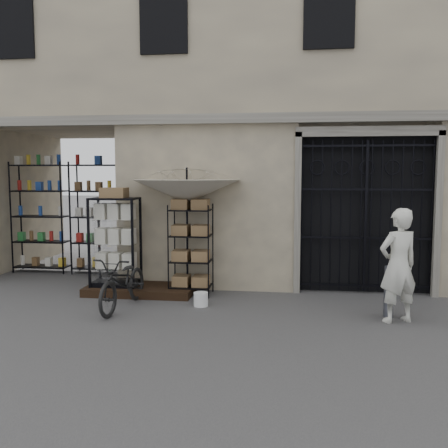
# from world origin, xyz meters

# --- Properties ---
(ground) EXTENTS (80.00, 80.00, 0.00)m
(ground) POSITION_xyz_m (0.00, 0.00, 0.00)
(ground) COLOR #232326
(ground) RESTS_ON ground
(main_building) EXTENTS (14.00, 4.00, 9.00)m
(main_building) POSITION_xyz_m (0.00, 4.00, 4.50)
(main_building) COLOR tan
(main_building) RESTS_ON ground
(shop_recess) EXTENTS (3.00, 1.70, 3.00)m
(shop_recess) POSITION_xyz_m (-4.50, 2.80, 1.50)
(shop_recess) COLOR black
(shop_recess) RESTS_ON ground
(shop_shelving) EXTENTS (2.70, 0.50, 2.50)m
(shop_shelving) POSITION_xyz_m (-4.55, 3.30, 1.25)
(shop_shelving) COLOR black
(shop_shelving) RESTS_ON ground
(iron_gate) EXTENTS (2.50, 0.21, 3.00)m
(iron_gate) POSITION_xyz_m (1.75, 2.28, 1.50)
(iron_gate) COLOR black
(iron_gate) RESTS_ON ground
(step_platform) EXTENTS (2.00, 0.90, 0.15)m
(step_platform) POSITION_xyz_m (-2.40, 1.55, 0.07)
(step_platform) COLOR black
(step_platform) RESTS_ON ground
(display_cabinet) EXTENTS (0.89, 0.62, 1.79)m
(display_cabinet) POSITION_xyz_m (-2.86, 1.52, 0.89)
(display_cabinet) COLOR black
(display_cabinet) RESTS_ON step_platform
(wire_rack) EXTENTS (0.85, 0.69, 1.68)m
(wire_rack) POSITION_xyz_m (-1.44, 1.62, 0.82)
(wire_rack) COLOR black
(wire_rack) RESTS_ON ground
(market_umbrella) EXTENTS (2.30, 2.32, 2.82)m
(market_umbrella) POSITION_xyz_m (-1.54, 1.73, 2.03)
(market_umbrella) COLOR black
(market_umbrella) RESTS_ON ground
(white_bucket) EXTENTS (0.29, 0.29, 0.23)m
(white_bucket) POSITION_xyz_m (-1.12, 0.83, 0.12)
(white_bucket) COLOR silver
(white_bucket) RESTS_ON ground
(bicycle) EXTENTS (0.67, 0.95, 1.72)m
(bicycle) POSITION_xyz_m (-2.37, 0.52, 0.00)
(bicycle) COLOR black
(bicycle) RESTS_ON ground
(steel_bollard) EXTENTS (0.17, 0.17, 0.81)m
(steel_bollard) POSITION_xyz_m (1.91, 0.58, 0.41)
(steel_bollard) COLOR #565966
(steel_bollard) RESTS_ON ground
(shopkeeper) EXTENTS (1.29, 1.84, 0.42)m
(shopkeeper) POSITION_xyz_m (1.98, 0.34, 0.00)
(shopkeeper) COLOR silver
(shopkeeper) RESTS_ON ground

